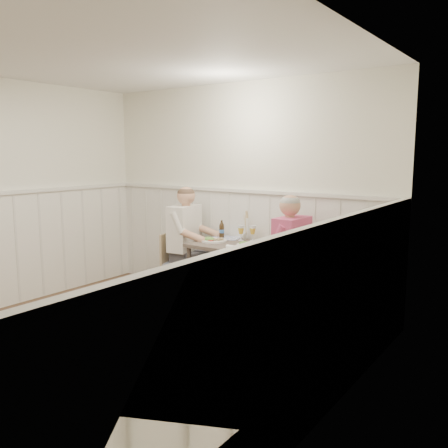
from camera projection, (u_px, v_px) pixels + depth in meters
name	position (u px, v px, depth m)	size (l,w,h in m)	color
ground_plane	(96.00, 358.00, 4.14)	(4.50, 4.50, 0.00)	#472E18
room_shell	(89.00, 184.00, 3.91)	(4.04, 4.54, 2.60)	white
wainscot	(150.00, 266.00, 4.58)	(4.00, 4.49, 1.34)	silver
dining_table	(234.00, 252.00, 5.40)	(0.94, 0.70, 0.75)	#483D38
chair_right	(297.00, 277.00, 5.02)	(0.51, 0.51, 0.87)	tan
chair_left	(176.00, 262.00, 5.90)	(0.45, 0.45, 0.79)	tan
man_in_pink	(288.00, 268.00, 4.98)	(0.64, 0.45, 1.37)	#3F3F47
diner_cream	(188.00, 250.00, 5.84)	(0.68, 0.47, 1.39)	#3F3F47
plate_man	(249.00, 244.00, 5.24)	(0.29, 0.29, 0.07)	white
plate_diner	(212.00, 240.00, 5.51)	(0.30, 0.30, 0.08)	white
beer_glass_a	(253.00, 231.00, 5.53)	(0.07, 0.07, 0.18)	silver
beer_glass_b	(241.00, 230.00, 5.55)	(0.07, 0.07, 0.18)	silver
beer_bottle	(222.00, 230.00, 5.73)	(0.06, 0.06, 0.22)	#302212
rolled_napkin	(236.00, 248.00, 5.01)	(0.23, 0.05, 0.05)	white
grass_vase	(245.00, 226.00, 5.63)	(0.04, 0.04, 0.36)	silver
gingham_mat	(226.00, 238.00, 5.74)	(0.39, 0.34, 0.01)	#5560A1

